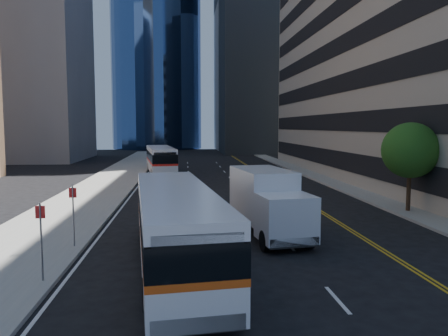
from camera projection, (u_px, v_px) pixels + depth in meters
name	position (u px, v px, depth m)	size (l,w,h in m)	color
ground	(288.00, 259.00, 16.58)	(160.00, 160.00, 0.00)	black
sidewalk_west	(113.00, 180.00, 40.42)	(5.00, 90.00, 0.15)	gray
sidewalk_east	(318.00, 178.00, 42.17)	(2.00, 90.00, 0.15)	gray
office_tower_north	(294.00, 0.00, 86.71)	(30.00, 28.00, 60.00)	gray
midrise_west	(19.00, 41.00, 63.95)	(18.00, 18.00, 35.00)	gray
street_tree	(410.00, 150.00, 24.97)	(3.20, 3.20, 5.10)	#332114
bus_front	(176.00, 226.00, 15.19)	(3.67, 11.32, 2.87)	white
bus_rear	(161.00, 159.00, 45.93)	(3.83, 11.20, 2.83)	white
box_truck	(268.00, 201.00, 19.99)	(2.99, 6.50, 3.00)	silver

